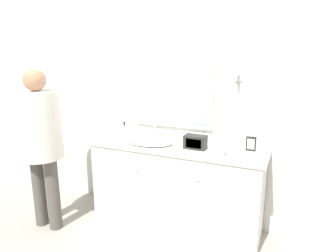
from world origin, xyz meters
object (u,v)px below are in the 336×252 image
(appliance_box, at_px, (195,142))
(sink_basin, at_px, (149,141))
(soap_bottle, at_px, (125,130))
(picture_frame, at_px, (251,144))
(person, at_px, (40,134))

(appliance_box, bearing_deg, sink_basin, -178.97)
(soap_bottle, bearing_deg, picture_frame, -0.31)
(sink_basin, distance_m, picture_frame, 1.03)
(sink_basin, distance_m, soap_bottle, 0.43)
(sink_basin, distance_m, person, 1.10)
(soap_bottle, bearing_deg, sink_basin, -21.82)
(soap_bottle, bearing_deg, person, -129.28)
(sink_basin, distance_m, appliance_box, 0.51)
(sink_basin, relative_size, picture_frame, 3.61)
(sink_basin, height_order, soap_bottle, sink_basin)
(sink_basin, relative_size, appliance_box, 2.37)
(appliance_box, bearing_deg, soap_bottle, 170.61)
(person, bearing_deg, appliance_box, 20.26)
(sink_basin, bearing_deg, person, -150.99)
(picture_frame, bearing_deg, soap_bottle, 179.69)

